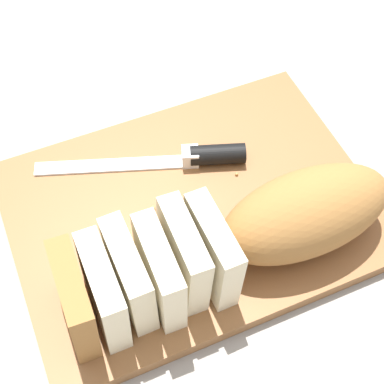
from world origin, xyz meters
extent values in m
plane|color=gray|center=(0.00, 0.00, 0.00)|extent=(3.00, 3.00, 0.00)
cube|color=brown|center=(0.00, 0.00, 0.01)|extent=(0.43, 0.32, 0.02)
ellipsoid|color=#996633|center=(-0.09, 0.09, 0.06)|extent=(0.20, 0.10, 0.09)
cube|color=beige|center=(0.02, 0.08, 0.06)|extent=(0.03, 0.09, 0.09)
cube|color=beige|center=(0.05, 0.08, 0.06)|extent=(0.03, 0.09, 0.09)
cube|color=beige|center=(0.08, 0.08, 0.06)|extent=(0.03, 0.09, 0.09)
cube|color=beige|center=(0.10, 0.07, 0.06)|extent=(0.03, 0.09, 0.09)
cube|color=beige|center=(0.13, 0.08, 0.06)|extent=(0.03, 0.09, 0.09)
cube|color=#996633|center=(0.16, 0.08, 0.06)|extent=(0.03, 0.09, 0.09)
cube|color=silver|center=(0.06, -0.09, 0.02)|extent=(0.18, 0.09, 0.00)
cylinder|color=black|center=(-0.06, -0.05, 0.03)|extent=(0.07, 0.05, 0.02)
cube|color=silver|center=(-0.03, -0.06, 0.03)|extent=(0.03, 0.03, 0.02)
sphere|color=tan|center=(-0.07, -0.02, 0.02)|extent=(0.00, 0.00, 0.00)
sphere|color=tan|center=(0.04, -0.02, 0.02)|extent=(0.01, 0.01, 0.01)
sphere|color=tan|center=(-0.05, -0.07, 0.02)|extent=(0.00, 0.00, 0.00)
camera|label=1|loc=(0.16, 0.33, 0.58)|focal=54.27mm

